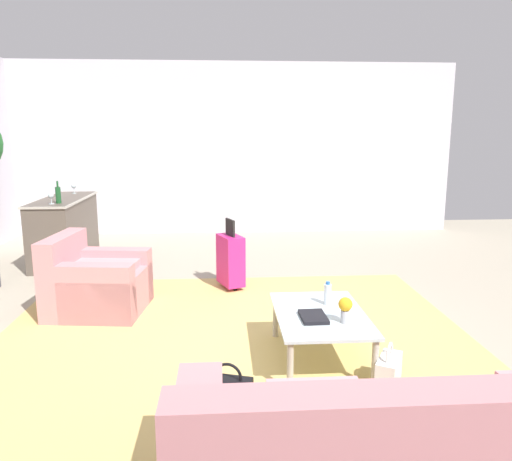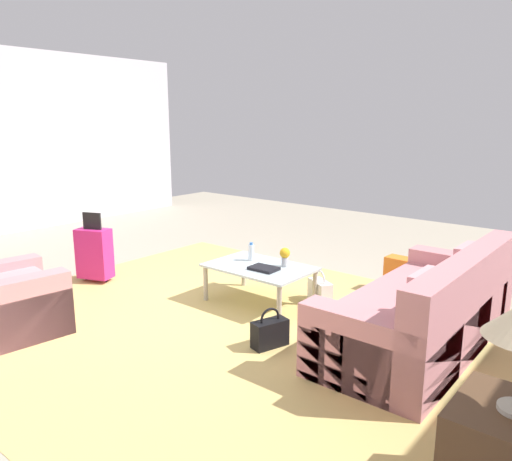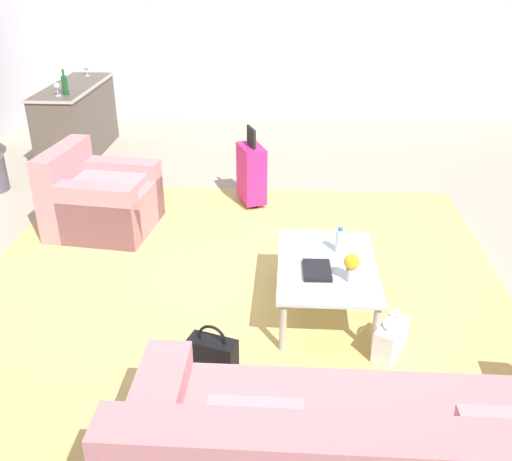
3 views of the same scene
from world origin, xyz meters
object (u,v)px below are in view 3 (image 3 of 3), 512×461
object	(u,v)px
coffee_table_book	(317,270)
bar_console	(77,119)
coffee_table	(327,269)
wine_glass_left_of_centre	(86,68)
wine_bottle_green	(65,85)
handbag_white	(391,338)
flower_vase	(351,265)
wine_glass_leftmost	(57,87)
handbag_black	(213,354)
suitcase_magenta	(251,173)
water_bottle	(340,241)
armchair	(97,201)

from	to	relation	value
coffee_table_book	bar_console	bearing A→B (deg)	38.04
coffee_table	wine_glass_left_of_centre	distance (m)	5.16
wine_bottle_green	handbag_white	distance (m)	4.96
wine_bottle_green	coffee_table	bearing A→B (deg)	-134.99
flower_vase	wine_glass_leftmost	xyz separation A→B (m)	(3.14, 3.21, 0.50)
coffee_table_book	handbag_black	bearing A→B (deg)	130.08
coffee_table_book	wine_glass_left_of_centre	xyz separation A→B (m)	(4.20, 3.01, 0.60)
wine_glass_left_of_centre	suitcase_magenta	xyz separation A→B (m)	(-2.08, -2.39, -0.67)
coffee_table_book	suitcase_magenta	world-z (taller)	suitcase_magenta
coffee_table	suitcase_magenta	size ratio (longest dim) A/B	1.29
water_bottle	bar_console	size ratio (longest dim) A/B	0.12
wine_glass_leftmost	coffee_table	bearing A→B (deg)	-133.65
water_bottle	flower_vase	distance (m)	0.42
wine_glass_leftmost	handbag_white	bearing A→B (deg)	-134.45
coffee_table_book	handbag_white	xyz separation A→B (m)	(-0.38, -0.50, -0.30)
coffee_table	flower_vase	xyz separation A→B (m)	(-0.22, -0.15, 0.17)
bar_console	suitcase_magenta	xyz separation A→B (m)	(-1.50, -2.40, -0.12)
coffee_table_book	handbag_black	size ratio (longest dim) A/B	0.81
flower_vase	wine_bottle_green	bearing A→B (deg)	44.38
wine_glass_leftmost	handbag_black	world-z (taller)	wine_glass_leftmost
water_bottle	wine_glass_leftmost	size ratio (longest dim) A/B	1.32
coffee_table_book	wine_glass_leftmost	world-z (taller)	wine_glass_leftmost
coffee_table	handbag_white	world-z (taller)	coffee_table
wine_bottle_green	coffee_table_book	bearing A→B (deg)	-136.89
bar_console	wine_bottle_green	xyz separation A→B (m)	(-0.51, -0.11, 0.56)
bar_console	suitcase_magenta	bearing A→B (deg)	-122.01
handbag_black	coffee_table	bearing A→B (deg)	-46.19
bar_console	wine_bottle_green	world-z (taller)	wine_bottle_green
armchair	coffee_table	distance (m)	2.53
coffee_table	handbag_black	xyz separation A→B (m)	(-0.74, 0.77, -0.24)
wine_bottle_green	handbag_black	xyz separation A→B (m)	(-3.72, -2.22, -0.91)
coffee_table	bar_console	xyz separation A→B (m)	(3.50, 3.10, 0.11)
bar_console	wine_glass_leftmost	size ratio (longest dim) A/B	10.95
water_bottle	coffee_table_book	world-z (taller)	water_bottle
coffee_table_book	suitcase_magenta	size ratio (longest dim) A/B	0.34
handbag_white	wine_glass_left_of_centre	bearing A→B (deg)	37.53
coffee_table	flower_vase	bearing A→B (deg)	-145.71
wine_glass_leftmost	handbag_black	size ratio (longest dim) A/B	0.43
coffee_table	handbag_black	bearing A→B (deg)	133.81
armchair	suitcase_magenta	bearing A→B (deg)	-64.72
wine_bottle_green	handbag_white	xyz separation A→B (m)	(-3.48, -3.41, -0.91)
wine_glass_leftmost	suitcase_magenta	distance (m)	2.62
handbag_white	coffee_table	bearing A→B (deg)	40.32
armchair	handbag_black	bearing A→B (deg)	-145.67
wine_glass_leftmost	bar_console	bearing A→B (deg)	3.63
armchair	wine_glass_left_of_centre	distance (m)	3.01
handbag_black	coffee_table_book	bearing A→B (deg)	-48.12
bar_console	handbag_white	bearing A→B (deg)	-138.62
water_bottle	handbag_white	bearing A→B (deg)	-155.24
armchair	flower_vase	world-z (taller)	armchair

